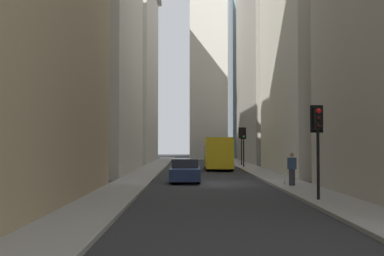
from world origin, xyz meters
TOP-DOWN VIEW (x-y plane):
  - ground_plane at (0.00, 0.00)m, footprint 135.00×135.00m
  - sidewalk_right at (0.00, 4.50)m, footprint 90.00×2.20m
  - sidewalk_left at (0.00, -4.50)m, footprint 90.00×2.20m
  - building_left_midfar at (8.33, -10.59)m, footprint 14.85×10.50m
  - building_left_far at (28.10, -10.60)m, footprint 18.96×10.00m
  - building_right_far at (29.79, 10.59)m, footprint 18.28×10.50m
  - building_right_midfar at (9.16, 10.59)m, footprint 14.78×10.50m
  - church_spire at (40.82, -1.69)m, footprint 6.00×6.00m
  - delivery_truck at (13.21, -1.40)m, footprint 6.46×2.25m
  - sedan_navy at (0.62, 1.40)m, footprint 4.30×1.78m
  - traffic_light_foreground at (-9.19, -3.95)m, footprint 0.43×0.52m
  - traffic_light_midblock at (18.70, -4.12)m, footprint 0.43×0.52m
  - traffic_light_far_junction at (15.84, -3.99)m, footprint 0.43×0.52m
  - pedestrian at (-3.21, -4.25)m, footprint 0.26×0.44m
  - discarded_bottle at (-2.58, -3.99)m, footprint 0.07×0.07m

SIDE VIEW (x-z plane):
  - ground_plane at x=0.00m, z-range 0.00..0.00m
  - sidewalk_right at x=0.00m, z-range 0.00..0.14m
  - sidewalk_left at x=0.00m, z-range 0.00..0.14m
  - discarded_bottle at x=-2.58m, z-range 0.11..0.38m
  - sedan_navy at x=0.62m, z-range -0.04..1.37m
  - pedestrian at x=-3.21m, z-range 0.22..1.94m
  - delivery_truck at x=13.21m, z-range 0.04..2.88m
  - traffic_light_far_junction at x=15.84m, z-range 1.00..4.70m
  - traffic_light_foreground at x=-9.19m, z-range 1.02..4.76m
  - traffic_light_midblock at x=18.70m, z-range 1.03..4.83m
  - building_right_midfar at x=9.16m, z-range 0.01..20.75m
  - building_right_far at x=29.79m, z-range 0.01..24.68m
  - building_left_midfar at x=8.33m, z-range 0.01..24.85m
  - building_left_far at x=28.10m, z-range 0.00..25.11m
  - church_spire at x=40.82m, z-range 0.81..37.43m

